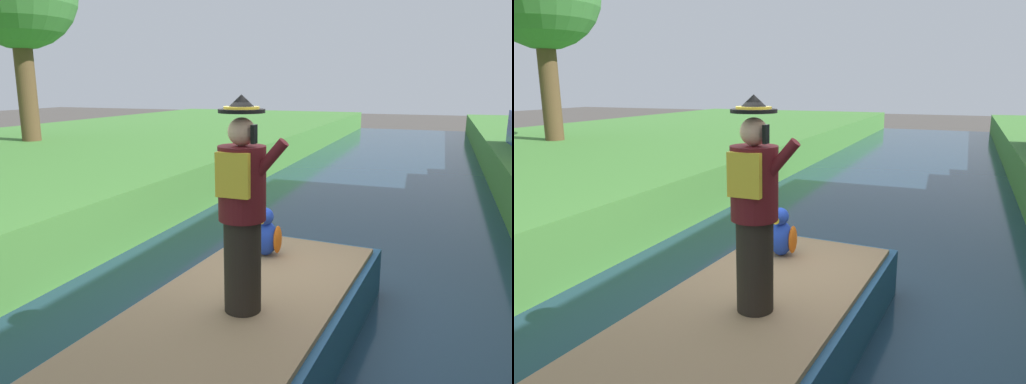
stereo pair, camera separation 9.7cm
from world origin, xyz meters
The scene contains 5 objects.
ground_plane centered at (0.00, 0.00, 0.00)m, with size 80.00×80.00×0.00m, color #4C4742.
canal_water centered at (0.00, 0.00, 0.05)m, with size 5.67×48.00×0.10m, color #1E384C.
boat centered at (0.00, -0.91, 0.40)m, with size 2.05×4.30×0.61m.
person_pirate centered at (0.09, -1.05, 1.64)m, with size 0.61×0.42×1.85m.
parrot_plush centered at (-0.19, 0.32, 0.95)m, with size 0.36×0.35×0.57m.
Camera 1 is at (1.59, -4.61, 2.64)m, focal length 33.59 mm.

